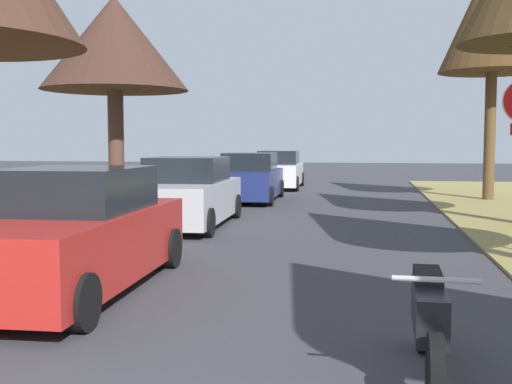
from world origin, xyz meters
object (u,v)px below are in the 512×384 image
at_px(parked_sedan_navy, 249,179).
at_px(parked_sedan_white, 278,171).
at_px(street_tree_left_mid_b, 114,45).
at_px(parked_motorcycle, 429,320).
at_px(street_tree_right_far, 493,13).
at_px(parked_sedan_red, 71,234).
at_px(parked_sedan_silver, 186,194).

distance_m(parked_sedan_navy, parked_sedan_white, 5.99).
distance_m(street_tree_left_mid_b, parked_motorcycle, 14.69).
bearing_deg(parked_sedan_white, street_tree_right_far, -30.99).
height_order(parked_sedan_white, parked_motorcycle, parked_sedan_white).
bearing_deg(parked_sedan_red, street_tree_right_far, 61.67).
height_order(street_tree_right_far, parked_sedan_red, street_tree_right_far).
bearing_deg(parked_motorcycle, street_tree_right_far, 78.36).
bearing_deg(parked_sedan_navy, parked_sedan_red, -89.58).
relative_size(parked_sedan_navy, parked_sedan_white, 1.00).
distance_m(street_tree_right_far, parked_sedan_silver, 12.40).
bearing_deg(parked_sedan_white, parked_sedan_navy, -91.09).
distance_m(street_tree_left_mid_b, parked_sedan_silver, 5.84).
relative_size(street_tree_left_mid_b, parked_sedan_white, 1.34).
height_order(parked_sedan_red, parked_motorcycle, parked_sedan_red).
height_order(street_tree_left_mid_b, parked_sedan_navy, street_tree_left_mid_b).
distance_m(street_tree_right_far, parked_sedan_navy, 9.53).
bearing_deg(parked_sedan_red, parked_motorcycle, -29.19).
bearing_deg(street_tree_right_far, parked_motorcycle, -101.64).
bearing_deg(parked_motorcycle, street_tree_left_mid_b, 122.53).
relative_size(street_tree_right_far, street_tree_left_mid_b, 1.34).
bearing_deg(street_tree_left_mid_b, parked_motorcycle, -57.47).
distance_m(parked_sedan_silver, parked_sedan_navy, 6.41).
height_order(street_tree_right_far, parked_sedan_navy, street_tree_right_far).
xyz_separation_m(parked_sedan_navy, parked_sedan_white, (0.11, 5.99, 0.00)).
distance_m(street_tree_right_far, street_tree_left_mid_b, 12.03).
relative_size(street_tree_left_mid_b, parked_motorcycle, 2.91).
bearing_deg(parked_sedan_navy, parked_motorcycle, -74.05).
distance_m(street_tree_left_mid_b, parked_sedan_red, 10.81).
relative_size(parked_sedan_navy, parked_motorcycle, 2.18).
distance_m(parked_sedan_white, parked_motorcycle, 21.57).
bearing_deg(parked_sedan_silver, street_tree_left_mid_b, 133.76).
relative_size(street_tree_right_far, parked_motorcycle, 3.91).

